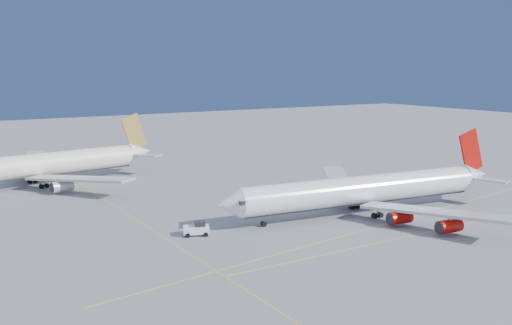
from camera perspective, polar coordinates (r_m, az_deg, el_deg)
ground at (r=113.28m, az=11.36°, el=-5.16°), size 500.00×500.00×0.00m
taxiway_lines at (r=108.97m, az=3.37°, el=-5.57°), size 118.86×140.00×0.02m
airliner_virgin at (r=113.56m, az=11.14°, el=-2.69°), size 62.86×56.12×15.51m
airliner_etihad at (r=147.18m, az=-20.90°, el=-0.27°), size 61.94×56.68×16.19m
pushback_tug at (r=98.26m, az=-5.93°, el=-6.61°), size 4.86×3.88×2.46m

